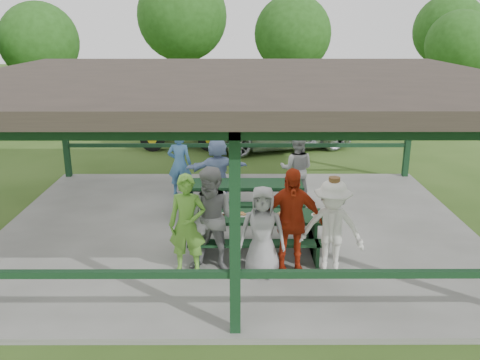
{
  "coord_description": "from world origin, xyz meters",
  "views": [
    {
      "loc": [
        0.05,
        -10.08,
        4.33
      ],
      "look_at": [
        0.08,
        -0.3,
        1.26
      ],
      "focal_mm": 38.0,
      "sensor_mm": 36.0,
      "label": 1
    }
  ],
  "objects_px": {
    "contestant_red": "(290,221)",
    "spectator_grey": "(297,169)",
    "picnic_table_near": "(256,229)",
    "picnic_table_far": "(241,194)",
    "contestant_grey_left": "(214,221)",
    "pickup_truck": "(281,126)",
    "spectator_lblue": "(217,170)",
    "contestant_white_fedora": "(332,229)",
    "contestant_green": "(187,225)",
    "contestant_grey_mid": "(262,232)",
    "spectator_blue": "(180,164)",
    "farm_trailer": "(184,125)"
  },
  "relations": [
    {
      "from": "contestant_grey_left",
      "to": "contestant_red",
      "type": "relative_size",
      "value": 1.0
    },
    {
      "from": "contestant_grey_left",
      "to": "pickup_truck",
      "type": "distance_m",
      "value": 9.92
    },
    {
      "from": "contestant_grey_left",
      "to": "pickup_truck",
      "type": "bearing_deg",
      "value": 90.35
    },
    {
      "from": "picnic_table_near",
      "to": "spectator_lblue",
      "type": "relative_size",
      "value": 1.54
    },
    {
      "from": "contestant_red",
      "to": "spectator_grey",
      "type": "distance_m",
      "value": 3.66
    },
    {
      "from": "contestant_grey_mid",
      "to": "pickup_truck",
      "type": "distance_m",
      "value": 9.94
    },
    {
      "from": "spectator_lblue",
      "to": "pickup_truck",
      "type": "distance_m",
      "value": 6.52
    },
    {
      "from": "contestant_red",
      "to": "spectator_lblue",
      "type": "distance_m",
      "value": 3.84
    },
    {
      "from": "picnic_table_near",
      "to": "pickup_truck",
      "type": "relative_size",
      "value": 0.46
    },
    {
      "from": "spectator_lblue",
      "to": "contestant_grey_mid",
      "type": "bearing_deg",
      "value": 92.2
    },
    {
      "from": "picnic_table_far",
      "to": "contestant_grey_left",
      "type": "bearing_deg",
      "value": -100.12
    },
    {
      "from": "spectator_grey",
      "to": "farm_trailer",
      "type": "relative_size",
      "value": 0.39
    },
    {
      "from": "contestant_green",
      "to": "contestant_grey_mid",
      "type": "bearing_deg",
      "value": 0.73
    },
    {
      "from": "picnic_table_far",
      "to": "spectator_grey",
      "type": "xyz_separation_m",
      "value": [
        1.33,
        0.82,
        0.36
      ]
    },
    {
      "from": "farm_trailer",
      "to": "spectator_lblue",
      "type": "bearing_deg",
      "value": -76.97
    },
    {
      "from": "picnic_table_far",
      "to": "pickup_truck",
      "type": "distance_m",
      "value": 7.12
    },
    {
      "from": "contestant_green",
      "to": "spectator_blue",
      "type": "relative_size",
      "value": 1.08
    },
    {
      "from": "contestant_white_fedora",
      "to": "picnic_table_far",
      "type": "bearing_deg",
      "value": 134.45
    },
    {
      "from": "picnic_table_far",
      "to": "spectator_grey",
      "type": "bearing_deg",
      "value": 31.61
    },
    {
      "from": "spectator_lblue",
      "to": "farm_trailer",
      "type": "xyz_separation_m",
      "value": [
        -1.47,
        6.39,
        -0.17
      ]
    },
    {
      "from": "picnic_table_near",
      "to": "contestant_grey_left",
      "type": "distance_m",
      "value": 1.18
    },
    {
      "from": "contestant_grey_left",
      "to": "spectator_grey",
      "type": "xyz_separation_m",
      "value": [
        1.83,
        3.58,
        -0.11
      ]
    },
    {
      "from": "contestant_green",
      "to": "contestant_red",
      "type": "relative_size",
      "value": 0.94
    },
    {
      "from": "picnic_table_far",
      "to": "contestant_white_fedora",
      "type": "xyz_separation_m",
      "value": [
        1.52,
        -2.92,
        0.39
      ]
    },
    {
      "from": "contestant_red",
      "to": "farm_trailer",
      "type": "bearing_deg",
      "value": 102.75
    },
    {
      "from": "contestant_grey_left",
      "to": "contestant_white_fedora",
      "type": "relative_size",
      "value": 1.07
    },
    {
      "from": "contestant_green",
      "to": "spectator_grey",
      "type": "bearing_deg",
      "value": 63.57
    },
    {
      "from": "spectator_lblue",
      "to": "contestant_white_fedora",
      "type": "bearing_deg",
      "value": 107.81
    },
    {
      "from": "picnic_table_near",
      "to": "contestant_green",
      "type": "xyz_separation_m",
      "value": [
        -1.22,
        -0.8,
        0.42
      ]
    },
    {
      "from": "pickup_truck",
      "to": "farm_trailer",
      "type": "xyz_separation_m",
      "value": [
        -3.49,
        0.2,
        -0.01
      ]
    },
    {
      "from": "picnic_table_near",
      "to": "spectator_blue",
      "type": "distance_m",
      "value": 3.83
    },
    {
      "from": "pickup_truck",
      "to": "contestant_green",
      "type": "bearing_deg",
      "value": 150.09
    },
    {
      "from": "contestant_grey_mid",
      "to": "spectator_grey",
      "type": "distance_m",
      "value": 3.86
    },
    {
      "from": "contestant_green",
      "to": "farm_trailer",
      "type": "relative_size",
      "value": 0.42
    },
    {
      "from": "spectator_blue",
      "to": "contestant_green",
      "type": "bearing_deg",
      "value": 103.37
    },
    {
      "from": "picnic_table_near",
      "to": "picnic_table_far",
      "type": "height_order",
      "value": "same"
    },
    {
      "from": "contestant_grey_left",
      "to": "contestant_red",
      "type": "bearing_deg",
      "value": 9.64
    },
    {
      "from": "spectator_lblue",
      "to": "farm_trailer",
      "type": "bearing_deg",
      "value": -88.68
    },
    {
      "from": "contestant_green",
      "to": "contestant_grey_left",
      "type": "height_order",
      "value": "contestant_grey_left"
    },
    {
      "from": "contestant_white_fedora",
      "to": "spectator_lblue",
      "type": "distance_m",
      "value": 4.24
    },
    {
      "from": "spectator_grey",
      "to": "contestant_green",
      "type": "bearing_deg",
      "value": 69.71
    },
    {
      "from": "contestant_grey_mid",
      "to": "farm_trailer",
      "type": "distance_m",
      "value": 10.36
    },
    {
      "from": "contestant_grey_left",
      "to": "contestant_white_fedora",
      "type": "distance_m",
      "value": 2.02
    },
    {
      "from": "contestant_white_fedora",
      "to": "spectator_lblue",
      "type": "height_order",
      "value": "contestant_white_fedora"
    },
    {
      "from": "picnic_table_near",
      "to": "farm_trailer",
      "type": "xyz_separation_m",
      "value": [
        -2.32,
        9.16,
        0.17
      ]
    },
    {
      "from": "contestant_green",
      "to": "spectator_grey",
      "type": "relative_size",
      "value": 1.07
    },
    {
      "from": "contestant_grey_mid",
      "to": "contestant_white_fedora",
      "type": "distance_m",
      "value": 1.18
    },
    {
      "from": "picnic_table_near",
      "to": "picnic_table_far",
      "type": "distance_m",
      "value": 2.02
    },
    {
      "from": "picnic_table_far",
      "to": "spectator_lblue",
      "type": "relative_size",
      "value": 1.69
    },
    {
      "from": "contestant_green",
      "to": "contestant_red",
      "type": "xyz_separation_m",
      "value": [
        1.77,
        -0.0,
        0.06
      ]
    }
  ]
}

